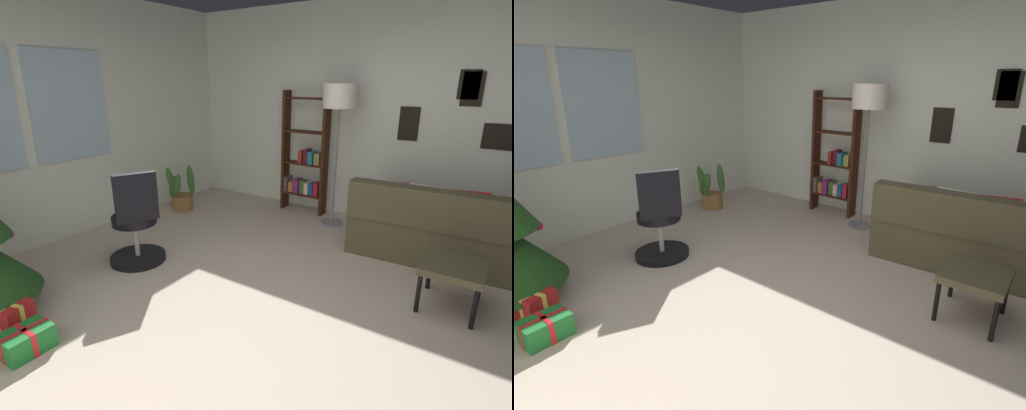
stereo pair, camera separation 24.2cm
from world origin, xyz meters
TOP-DOWN VIEW (x-y plane):
  - ground_plane at (0.00, 0.00)m, footprint 5.06×5.68m
  - wall_back_with_windows at (-0.02, 2.89)m, footprint 5.06×0.12m
  - wall_right_with_frames at (2.58, -0.00)m, footprint 0.12×5.68m
  - couch at (1.92, -1.07)m, footprint 1.61×1.94m
  - footstool at (0.83, -1.17)m, footprint 0.50×0.46m
  - gift_box_red at (-1.35, 1.50)m, footprint 0.30×0.28m
  - gift_box_green at (-1.42, 1.15)m, footprint 0.33×0.24m
  - office_chair at (-0.09, 1.60)m, footprint 0.56×0.57m
  - bookshelf at (2.31, 0.97)m, footprint 0.18×0.64m
  - floor_lamp at (2.06, 0.41)m, footprint 0.40×0.40m
  - potted_plant at (1.35, 2.42)m, footprint 0.38×0.41m

SIDE VIEW (x-z plane):
  - ground_plane at x=0.00m, z-range -0.10..0.00m
  - gift_box_green at x=-1.42m, z-range 0.00..0.18m
  - gift_box_red at x=-1.35m, z-range 0.00..0.21m
  - potted_plant at x=1.35m, z-range -0.09..0.56m
  - couch at x=1.92m, z-range -0.11..0.70m
  - footstool at x=0.83m, z-range 0.15..0.54m
  - office_chair at x=-0.09m, z-range -0.11..0.86m
  - bookshelf at x=2.31m, z-range -0.10..1.55m
  - wall_right_with_frames at x=2.58m, z-range 0.00..2.75m
  - wall_back_with_windows at x=-0.02m, z-range 0.01..2.75m
  - floor_lamp at x=2.06m, z-range 0.64..2.39m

